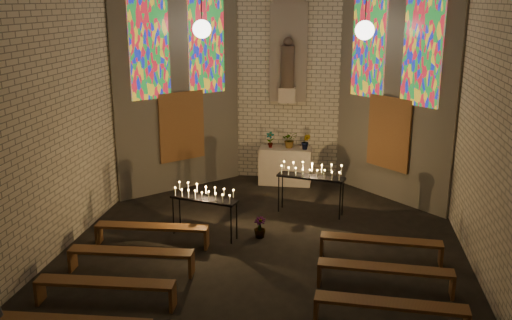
{
  "coord_description": "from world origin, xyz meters",
  "views": [
    {
      "loc": [
        1.4,
        -9.39,
        4.91
      ],
      "look_at": [
        -0.2,
        1.37,
        1.81
      ],
      "focal_mm": 40.0,
      "sensor_mm": 36.0,
      "label": 1
    }
  ],
  "objects_px": {
    "altar": "(285,166)",
    "votive_stand_left": "(204,196)",
    "votive_stand_right": "(311,173)",
    "aisle_flower_pot": "(260,227)"
  },
  "relations": [
    {
      "from": "aisle_flower_pot",
      "to": "votive_stand_left",
      "type": "distance_m",
      "value": 1.36
    },
    {
      "from": "altar",
      "to": "votive_stand_left",
      "type": "height_order",
      "value": "votive_stand_left"
    },
    {
      "from": "altar",
      "to": "votive_stand_left",
      "type": "distance_m",
      "value": 4.09
    },
    {
      "from": "votive_stand_left",
      "to": "votive_stand_right",
      "type": "xyz_separation_m",
      "value": [
        2.14,
        1.68,
        0.07
      ]
    },
    {
      "from": "votive_stand_left",
      "to": "votive_stand_right",
      "type": "relative_size",
      "value": 0.93
    },
    {
      "from": "votive_stand_left",
      "to": "votive_stand_right",
      "type": "bearing_deg",
      "value": 52.46
    },
    {
      "from": "aisle_flower_pot",
      "to": "votive_stand_left",
      "type": "relative_size",
      "value": 0.3
    },
    {
      "from": "aisle_flower_pot",
      "to": "votive_stand_right",
      "type": "bearing_deg",
      "value": 57.96
    },
    {
      "from": "votive_stand_left",
      "to": "votive_stand_right",
      "type": "distance_m",
      "value": 2.72
    },
    {
      "from": "altar",
      "to": "votive_stand_right",
      "type": "distance_m",
      "value": 2.36
    }
  ]
}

